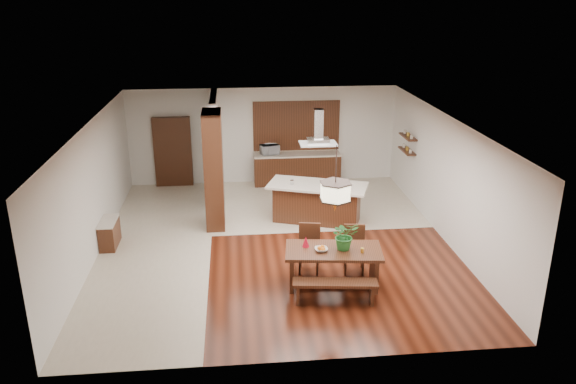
{
  "coord_description": "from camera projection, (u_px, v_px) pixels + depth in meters",
  "views": [
    {
      "loc": [
        -0.91,
        -11.96,
        5.58
      ],
      "look_at": [
        0.3,
        0.0,
        1.25
      ],
      "focal_mm": 35.0,
      "sensor_mm": 36.0,
      "label": 1
    }
  ],
  "objects": [
    {
      "name": "room_shell",
      "position": [
        275.0,
        158.0,
        12.47
      ],
      "size": [
        9.0,
        9.04,
        2.92
      ],
      "color": "#37140A",
      "rests_on": "ground"
    },
    {
      "name": "kitchen_island",
      "position": [
        317.0,
        202.0,
        14.22
      ],
      "size": [
        2.66,
        1.82,
        1.01
      ],
      "rotation": [
        0.0,
        0.0,
        -0.34
      ],
      "color": "black",
      "rests_on": "ground"
    },
    {
      "name": "pendant_lantern",
      "position": [
        336.0,
        179.0,
        10.52
      ],
      "size": [
        0.64,
        0.64,
        1.31
      ],
      "primitive_type": null,
      "color": "#FFF3C3",
      "rests_on": "room_shell"
    },
    {
      "name": "tile_kitchen",
      "position": [
        313.0,
        203.0,
        15.62
      ],
      "size": [
        5.5,
        4.0,
        0.01
      ],
      "primitive_type": "cube",
      "color": "beige",
      "rests_on": "ground"
    },
    {
      "name": "dining_chair_left",
      "position": [
        309.0,
        249.0,
        11.66
      ],
      "size": [
        0.52,
        0.52,
        1.02
      ],
      "primitive_type": null,
      "rotation": [
        0.0,
        0.0,
        -0.18
      ],
      "color": "black",
      "rests_on": "ground"
    },
    {
      "name": "napkin_cone",
      "position": [
        306.0,
        242.0,
        11.1
      ],
      "size": [
        0.15,
        0.15,
        0.22
      ],
      "primitive_type": "cone",
      "rotation": [
        0.0,
        0.0,
        0.04
      ],
      "color": "#B40C21",
      "rests_on": "dining_table"
    },
    {
      "name": "rear_counter",
      "position": [
        297.0,
        169.0,
        17.03
      ],
      "size": [
        2.6,
        0.62,
        0.95
      ],
      "color": "black",
      "rests_on": "ground"
    },
    {
      "name": "shelf_lower",
      "position": [
        407.0,
        151.0,
        15.49
      ],
      "size": [
        0.26,
        0.9,
        0.04
      ],
      "primitive_type": "cube",
      "color": "black",
      "rests_on": "room_shell"
    },
    {
      "name": "soffit_band",
      "position": [
        274.0,
        122.0,
        12.19
      ],
      "size": [
        8.0,
        9.0,
        0.02
      ],
      "primitive_type": "cube",
      "color": "#3E240F",
      "rests_on": "room_shell"
    },
    {
      "name": "fruit_bowl",
      "position": [
        321.0,
        249.0,
        10.94
      ],
      "size": [
        0.26,
        0.26,
        0.06
      ],
      "primitive_type": "imported",
      "rotation": [
        0.0,
        0.0,
        0.02
      ],
      "color": "#BEB2A6",
      "rests_on": "dining_table"
    },
    {
      "name": "partition_stub",
      "position": [
        216.0,
        147.0,
        15.63
      ],
      "size": [
        0.18,
        2.4,
        2.9
      ],
      "primitive_type": "cube",
      "color": "silver",
      "rests_on": "ground"
    },
    {
      "name": "tile_hallway",
      "position": [
        156.0,
        247.0,
        12.91
      ],
      "size": [
        2.5,
        9.0,
        0.01
      ],
      "primitive_type": "cube",
      "color": "beige",
      "rests_on": "ground"
    },
    {
      "name": "dining_chair_right",
      "position": [
        354.0,
        250.0,
        11.64
      ],
      "size": [
        0.5,
        0.5,
        1.0
      ],
      "primitive_type": null,
      "rotation": [
        0.0,
        0.0,
        -0.15
      ],
      "color": "black",
      "rests_on": "ground"
    },
    {
      "name": "gold_ornament",
      "position": [
        362.0,
        250.0,
        10.87
      ],
      "size": [
        0.07,
        0.07,
        0.09
      ],
      "primitive_type": "cylinder",
      "rotation": [
        0.0,
        0.0,
        -0.14
      ],
      "color": "gold",
      "rests_on": "dining_table"
    },
    {
      "name": "partition_pier",
      "position": [
        214.0,
        170.0,
        13.67
      ],
      "size": [
        0.45,
        1.0,
        2.9
      ],
      "primitive_type": "cube",
      "color": "black",
      "rests_on": "ground"
    },
    {
      "name": "dining_table",
      "position": [
        333.0,
        259.0,
        11.08
      ],
      "size": [
        1.98,
        1.16,
        0.78
      ],
      "rotation": [
        0.0,
        0.0,
        -0.12
      ],
      "color": "black",
      "rests_on": "ground"
    },
    {
      "name": "foliage_plant",
      "position": [
        345.0,
        235.0,
        10.94
      ],
      "size": [
        0.59,
        0.53,
        0.58
      ],
      "primitive_type": "imported",
      "rotation": [
        0.0,
        0.0,
        0.17
      ],
      "color": "#226726",
      "rests_on": "dining_table"
    },
    {
      "name": "microwave",
      "position": [
        270.0,
        149.0,
        16.76
      ],
      "size": [
        0.61,
        0.5,
        0.29
      ],
      "primitive_type": "imported",
      "rotation": [
        0.0,
        0.0,
        0.32
      ],
      "color": "silver",
      "rests_on": "rear_counter"
    },
    {
      "name": "kitchen_window",
      "position": [
        296.0,
        126.0,
        16.84
      ],
      "size": [
        2.6,
        0.08,
        1.5
      ],
      "primitive_type": "cube",
      "color": "#9A562E",
      "rests_on": "room_shell"
    },
    {
      "name": "shelf_upper",
      "position": [
        408.0,
        137.0,
        15.36
      ],
      "size": [
        0.26,
        0.9,
        0.04
      ],
      "primitive_type": "cube",
      "color": "black",
      "rests_on": "room_shell"
    },
    {
      "name": "hallway_doorway",
      "position": [
        173.0,
        152.0,
        16.68
      ],
      "size": [
        1.1,
        0.2,
        2.1
      ],
      "primitive_type": "cube",
      "color": "black",
      "rests_on": "ground"
    },
    {
      "name": "hallway_console",
      "position": [
        109.0,
        233.0,
        12.89
      ],
      "size": [
        0.37,
        0.88,
        0.63
      ],
      "primitive_type": "cube",
      "color": "black",
      "rests_on": "ground"
    },
    {
      "name": "dining_bench",
      "position": [
        335.0,
        292.0,
        10.56
      ],
      "size": [
        1.62,
        0.54,
        0.45
      ],
      "primitive_type": null,
      "rotation": [
        0.0,
        0.0,
        -0.12
      ],
      "color": "black",
      "rests_on": "ground"
    },
    {
      "name": "island_cup",
      "position": [
        335.0,
        183.0,
        14.0
      ],
      "size": [
        0.13,
        0.13,
        0.09
      ],
      "primitive_type": "imported",
      "rotation": [
        0.0,
        0.0,
        -0.1
      ],
      "color": "silver",
      "rests_on": "kitchen_island"
    },
    {
      "name": "range_hood",
      "position": [
        318.0,
        127.0,
        13.56
      ],
      "size": [
        0.9,
        0.55,
        0.87
      ],
      "primitive_type": null,
      "color": "silver",
      "rests_on": "room_shell"
    }
  ]
}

